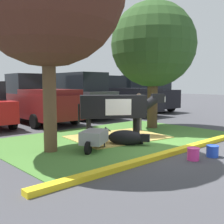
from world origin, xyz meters
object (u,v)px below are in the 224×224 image
person_handler (139,111)px  bucket_pink (193,154)px  pickup_truck_maroon (37,100)px  pickup_truck_black (120,96)px  suv_dark_grey (79,95)px  bucket_blue (212,151)px  suv_black (145,93)px  wheelbarrow (94,137)px  calf_lying (127,138)px  cow_holstein (116,107)px  shade_tree_right (153,45)px

person_handler → bucket_pink: person_handler is taller
pickup_truck_maroon → pickup_truck_black: size_ratio=1.00×
suv_dark_grey → bucket_blue: bearing=-104.6°
person_handler → pickup_truck_black: pickup_truck_black is taller
pickup_truck_black → suv_black: size_ratio=1.17×
wheelbarrow → suv_dark_grey: size_ratio=0.32×
bucket_blue → suv_dark_grey: size_ratio=0.07×
person_handler → pickup_truck_maroon: bearing=108.8°
person_handler → bucket_pink: size_ratio=4.79×
wheelbarrow → bucket_pink: bearing=-63.5°
person_handler → wheelbarrow: 3.66m
suv_dark_grey → calf_lying: bearing=-114.5°
bucket_blue → pickup_truck_black: size_ratio=0.06×
bucket_pink → bucket_blue: bucket_pink is taller
bucket_blue → calf_lying: bearing=105.5°
cow_holstein → wheelbarrow: bearing=-150.5°
pickup_truck_black → suv_black: (2.64, 0.14, 0.16)m
bucket_blue → suv_black: 12.26m
calf_lying → suv_black: suv_black is taller
wheelbarrow → bucket_blue: wheelbarrow is taller
wheelbarrow → suv_black: (9.90, 6.56, 0.88)m
pickup_truck_maroon → suv_dark_grey: 2.67m
bucket_blue → wheelbarrow: bearing=125.5°
person_handler → pickup_truck_black: bearing=52.6°
cow_holstein → person_handler: size_ratio=1.80×
shade_tree_right → pickup_truck_black: size_ratio=0.98×
pickup_truck_maroon → wheelbarrow: bearing=-103.9°
bucket_blue → bucket_pink: bearing=165.0°
cow_holstein → suv_black: size_ratio=0.59×
pickup_truck_maroon → pickup_truck_black: (5.66, -0.10, 0.00)m
suv_black → pickup_truck_black: bearing=-176.9°
wheelbarrow → bucket_pink: size_ratio=4.70×
cow_holstein → bucket_pink: bearing=-100.0°
wheelbarrow → pickup_truck_black: pickup_truck_black is taller
calf_lying → pickup_truck_black: size_ratio=0.23×
bucket_pink → cow_holstein: bearing=80.0°
bucket_pink → suv_dark_grey: size_ratio=0.07×
wheelbarrow → calf_lying: bearing=-7.7°
calf_lying → cow_holstein: bearing=61.5°
wheelbarrow → suv_black: 11.91m
cow_holstein → bucket_pink: size_ratio=8.65×
bucket_pink → pickup_truck_black: (6.04, 8.87, 0.95)m
cow_holstein → bucket_blue: cow_holstein is taller
suv_dark_grey → wheelbarrow: bearing=-122.9°
pickup_truck_black → person_handler: bearing=-127.4°
pickup_truck_maroon → suv_black: 8.29m
cow_holstein → pickup_truck_maroon: size_ratio=0.51×
shade_tree_right → person_handler: shade_tree_right is taller
bucket_pink → suv_black: (8.68, 9.02, 1.11)m
calf_lying → bucket_pink: size_ratio=3.86×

